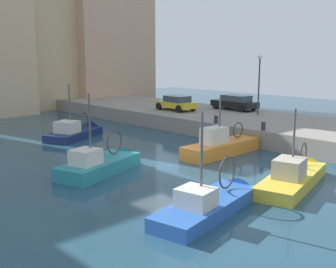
{
  "coord_description": "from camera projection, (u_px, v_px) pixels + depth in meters",
  "views": [
    {
      "loc": [
        -15.42,
        -17.01,
        6.0
      ],
      "look_at": [
        1.94,
        1.31,
        1.2
      ],
      "focal_mm": 44.38,
      "sensor_mm": 36.0,
      "label": 1
    }
  ],
  "objects": [
    {
      "name": "parked_car_black",
      "position": [
        235.0,
        102.0,
        36.97
      ],
      "size": [
        2.07,
        4.37,
        1.32
      ],
      "color": "black",
      "rests_on": "quay_wall"
    },
    {
      "name": "mooring_bollard_south",
      "position": [
        263.0,
        126.0,
        26.94
      ],
      "size": [
        0.28,
        0.28,
        0.55
      ],
      "primitive_type": "cylinder",
      "color": "#2D2D33",
      "rests_on": "quay_wall"
    },
    {
      "name": "parked_car_yellow",
      "position": [
        176.0,
        103.0,
        36.57
      ],
      "size": [
        1.98,
        3.87,
        1.31
      ],
      "color": "gold",
      "rests_on": "quay_wall"
    },
    {
      "name": "fishing_boat_yellow",
      "position": [
        294.0,
        181.0,
        19.61
      ],
      "size": [
        6.94,
        3.22,
        4.44
      ],
      "color": "gold",
      "rests_on": "ground"
    },
    {
      "name": "quay_streetlamp",
      "position": [
        259.0,
        75.0,
        33.27
      ],
      "size": [
        0.36,
        0.36,
        4.83
      ],
      "color": "#38383D",
      "rests_on": "quay_wall"
    },
    {
      "name": "water_surface",
      "position": [
        159.0,
        162.0,
        23.67
      ],
      "size": [
        80.0,
        80.0,
        0.0
      ],
      "primitive_type": "plane",
      "color": "navy",
      "rests_on": "ground"
    },
    {
      "name": "fishing_boat_teal",
      "position": [
        104.0,
        169.0,
        21.79
      ],
      "size": [
        5.94,
        3.47,
        5.07
      ],
      "color": "teal",
      "rests_on": "ground"
    },
    {
      "name": "fishing_boat_blue",
      "position": [
        213.0,
        208.0,
        16.25
      ],
      "size": [
        6.54,
        2.79,
        4.78
      ],
      "color": "#2D60B7",
      "rests_on": "ground"
    },
    {
      "name": "fishing_boat_navy",
      "position": [
        77.0,
        135.0,
        30.88
      ],
      "size": [
        5.82,
        4.06,
        4.9
      ],
      "color": "navy",
      "rests_on": "ground"
    },
    {
      "name": "waterfront_building_west",
      "position": [
        101.0,
        9.0,
        51.07
      ],
      "size": [
        10.79,
        8.7,
        23.06
      ],
      "color": "tan",
      "rests_on": "ground"
    },
    {
      "name": "fishing_boat_orange",
      "position": [
        224.0,
        152.0,
        25.61
      ],
      "size": [
        6.59,
        1.85,
        4.47
      ],
      "color": "orange",
      "rests_on": "ground"
    },
    {
      "name": "mooring_bollard_mid",
      "position": [
        216.0,
        119.0,
        29.79
      ],
      "size": [
        0.28,
        0.28,
        0.55
      ],
      "primitive_type": "cylinder",
      "color": "#2D2D33",
      "rests_on": "quay_wall"
    },
    {
      "name": "quay_wall",
      "position": [
        272.0,
        128.0,
        31.33
      ],
      "size": [
        9.0,
        56.0,
        1.2
      ],
      "primitive_type": "cube",
      "color": "gray",
      "rests_on": "ground"
    },
    {
      "name": "waterfront_building_central",
      "position": [
        47.0,
        17.0,
        47.28
      ],
      "size": [
        9.81,
        7.17,
        20.63
      ],
      "color": "#D1B284",
      "rests_on": "ground"
    }
  ]
}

